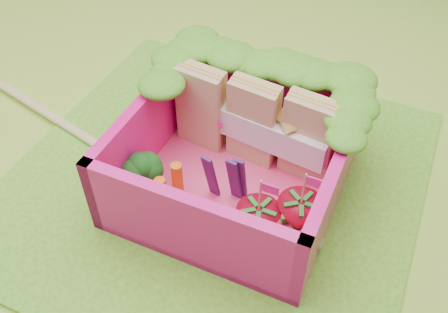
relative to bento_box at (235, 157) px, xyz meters
name	(u,v)px	position (x,y,z in m)	size (l,w,h in m)	color
ground	(215,181)	(-0.15, 0.02, -0.31)	(14.00, 14.00, 0.00)	#ACD43B
placemat	(215,179)	(-0.15, 0.02, -0.29)	(2.60, 2.60, 0.03)	#68AF27
bento_floor	(235,184)	(0.00, 0.00, -0.25)	(1.30, 1.30, 0.05)	#FF417F
bento_box	(235,157)	(0.00, 0.00, 0.00)	(1.30, 1.30, 0.55)	#FF1589
lettuce_ruffle	(267,70)	(0.00, 0.50, 0.33)	(1.43, 0.83, 0.11)	#2D7C16
sandwich_stack	(254,123)	(0.01, 0.28, 0.06)	(1.08, 0.29, 0.58)	tan
broccoli	(143,171)	(-0.49, -0.29, -0.05)	(0.30, 0.30, 0.25)	#679447
carrot_sticks	(170,187)	(-0.29, -0.31, -0.09)	(0.12, 0.18, 0.29)	orange
purple_wedges	(228,178)	(0.02, -0.15, -0.04)	(0.24, 0.09, 0.38)	#4A1856
strawberry_left	(258,224)	(0.29, -0.35, -0.09)	(0.25, 0.25, 0.49)	#B50B1D
strawberry_right	(299,218)	(0.49, -0.22, -0.09)	(0.27, 0.27, 0.51)	#B50B1D
snap_peas	(279,228)	(0.39, -0.25, -0.20)	(0.60, 0.59, 0.05)	#74C23D
chopsticks	(75,131)	(-1.27, 0.00, -0.25)	(1.99, 0.53, 0.04)	#D6BE75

